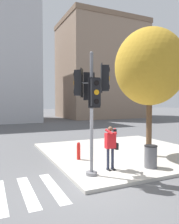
# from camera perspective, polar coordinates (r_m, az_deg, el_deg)

# --- Properties ---
(ground_plane) EXTENTS (160.00, 160.00, 0.00)m
(ground_plane) POSITION_cam_1_polar(r_m,az_deg,el_deg) (7.47, 0.96, -18.86)
(ground_plane) COLOR #5B5B5E
(sidewalk_corner) EXTENTS (8.00, 8.00, 0.12)m
(sidewalk_corner) POSITION_cam_1_polar(r_m,az_deg,el_deg) (12.04, 8.93, -10.25)
(sidewalk_corner) COLOR #BCB7AD
(sidewalk_corner) RESTS_ON ground_plane
(traffic_signal_pole) EXTENTS (1.20, 1.27, 4.38)m
(traffic_signal_pole) POSITION_cam_1_polar(r_m,az_deg,el_deg) (7.71, 0.54, 4.75)
(traffic_signal_pole) COLOR slate
(traffic_signal_pole) RESTS_ON sidewalk_corner
(person_photographer) EXTENTS (0.58, 0.54, 1.68)m
(person_photographer) POSITION_cam_1_polar(r_m,az_deg,el_deg) (8.52, 5.60, -8.32)
(person_photographer) COLOR black
(person_photographer) RESTS_ON sidewalk_corner
(street_tree) EXTENTS (3.35, 3.35, 6.14)m
(street_tree) POSITION_cam_1_polar(r_m,az_deg,el_deg) (11.05, 15.46, 11.22)
(street_tree) COLOR brown
(street_tree) RESTS_ON sidewalk_corner
(fire_hydrant) EXTENTS (0.17, 0.23, 0.79)m
(fire_hydrant) POSITION_cam_1_polar(r_m,az_deg,el_deg) (10.09, -2.87, -10.10)
(fire_hydrant) COLOR red
(fire_hydrant) RESTS_ON sidewalk_corner
(trash_bin) EXTENTS (0.52, 0.52, 0.89)m
(trash_bin) POSITION_cam_1_polar(r_m,az_deg,el_deg) (9.18, 15.68, -11.11)
(trash_bin) COLOR #5B5B60
(trash_bin) RESTS_ON sidewalk_corner
(building_right) EXTENTS (14.13, 11.50, 17.07)m
(building_right) POSITION_cam_1_polar(r_m,az_deg,el_deg) (40.49, 2.91, 10.85)
(building_right) COLOR gray
(building_right) RESTS_ON ground_plane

